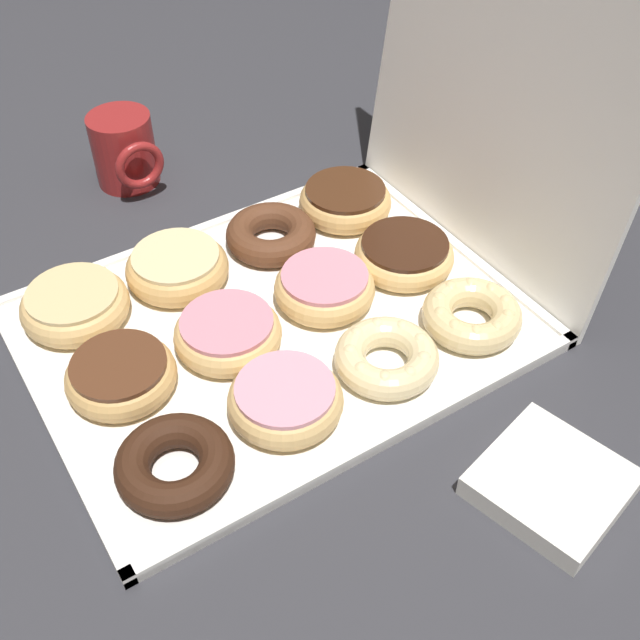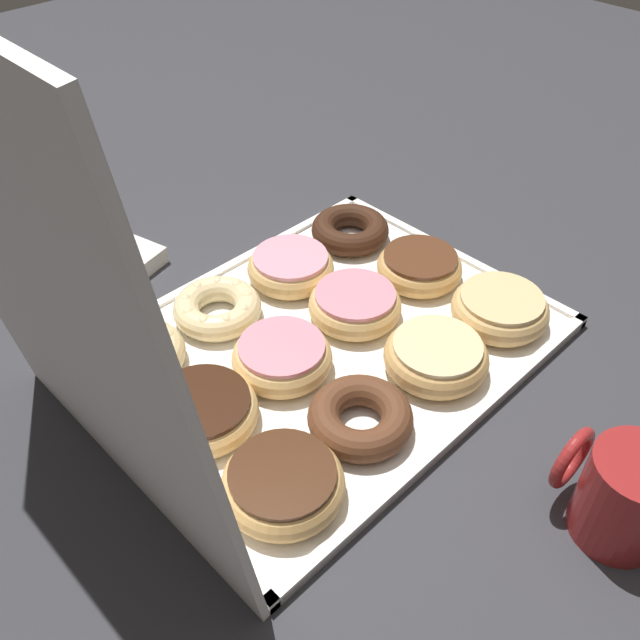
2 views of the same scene
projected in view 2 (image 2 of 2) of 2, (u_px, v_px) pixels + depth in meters
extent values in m
plane|color=#333338|center=(323.00, 348.00, 0.83)|extent=(3.00, 3.00, 0.00)
cube|color=white|center=(323.00, 345.00, 0.83)|extent=(0.41, 0.53, 0.01)
cube|color=white|center=(453.00, 255.00, 0.96)|extent=(0.41, 0.01, 0.01)
cube|color=white|center=(142.00, 467.00, 0.69)|extent=(0.41, 0.01, 0.01)
cube|color=white|center=(454.00, 435.00, 0.72)|extent=(0.01, 0.53, 0.01)
cube|color=white|center=(222.00, 273.00, 0.93)|extent=(0.01, 0.53, 0.01)
cube|color=white|center=(45.00, 308.00, 0.52)|extent=(0.41, 0.06, 0.48)
torus|color=#E5B770|center=(500.00, 309.00, 0.84)|extent=(0.12, 0.12, 0.04)
cylinder|color=#EACC8C|center=(502.00, 298.00, 0.83)|extent=(0.10, 0.10, 0.01)
torus|color=tan|center=(417.00, 266.00, 0.91)|extent=(0.11, 0.11, 0.04)
cylinder|color=#59331E|center=(418.00, 256.00, 0.90)|extent=(0.10, 0.10, 0.01)
torus|color=#381E11|center=(350.00, 230.00, 0.98)|extent=(0.11, 0.11, 0.03)
torus|color=tan|center=(436.00, 357.00, 0.78)|extent=(0.12, 0.12, 0.04)
cylinder|color=beige|center=(438.00, 346.00, 0.77)|extent=(0.10, 0.10, 0.01)
torus|color=#E5B770|center=(355.00, 306.00, 0.85)|extent=(0.12, 0.12, 0.04)
cylinder|color=pink|center=(355.00, 295.00, 0.84)|extent=(0.10, 0.10, 0.01)
torus|color=#E5B770|center=(291.00, 268.00, 0.91)|extent=(0.12, 0.12, 0.04)
cylinder|color=pink|center=(290.00, 257.00, 0.89)|extent=(0.10, 0.10, 0.01)
torus|color=#59331E|center=(360.00, 417.00, 0.71)|extent=(0.11, 0.11, 0.03)
torus|color=#E5B770|center=(282.00, 358.00, 0.78)|extent=(0.12, 0.12, 0.04)
cylinder|color=pink|center=(282.00, 347.00, 0.77)|extent=(0.10, 0.10, 0.01)
torus|color=beige|center=(217.00, 308.00, 0.85)|extent=(0.11, 0.11, 0.03)
sphere|color=beige|center=(198.00, 289.00, 0.86)|extent=(0.02, 0.02, 0.02)
sphere|color=beige|center=(186.00, 301.00, 0.84)|extent=(0.02, 0.02, 0.02)
sphere|color=beige|center=(188.00, 314.00, 0.83)|extent=(0.02, 0.02, 0.02)
sphere|color=beige|center=(204.00, 322.00, 0.81)|extent=(0.02, 0.02, 0.02)
sphere|color=beige|center=(226.00, 321.00, 0.82)|extent=(0.02, 0.02, 0.02)
sphere|color=beige|center=(243.00, 311.00, 0.83)|extent=(0.02, 0.02, 0.02)
sphere|color=beige|center=(247.00, 298.00, 0.85)|extent=(0.02, 0.02, 0.02)
sphere|color=beige|center=(237.00, 287.00, 0.87)|extent=(0.02, 0.02, 0.02)
sphere|color=beige|center=(218.00, 283.00, 0.87)|extent=(0.02, 0.02, 0.02)
torus|color=tan|center=(283.00, 484.00, 0.65)|extent=(0.12, 0.12, 0.04)
cylinder|color=#472816|center=(282.00, 473.00, 0.64)|extent=(0.10, 0.10, 0.01)
torus|color=#E5B770|center=(203.00, 412.00, 0.72)|extent=(0.12, 0.12, 0.04)
cylinder|color=#381E11|center=(201.00, 402.00, 0.71)|extent=(0.10, 0.10, 0.01)
torus|color=#EACC8C|center=(138.00, 354.00, 0.79)|extent=(0.11, 0.11, 0.03)
sphere|color=#EACC8C|center=(118.00, 332.00, 0.80)|extent=(0.02, 0.02, 0.02)
sphere|color=#EACC8C|center=(104.00, 344.00, 0.78)|extent=(0.02, 0.02, 0.02)
sphere|color=#EACC8C|center=(103.00, 359.00, 0.77)|extent=(0.02, 0.02, 0.02)
sphere|color=#EACC8C|center=(114.00, 369.00, 0.75)|extent=(0.02, 0.02, 0.02)
sphere|color=#EACC8C|center=(134.00, 372.00, 0.75)|extent=(0.02, 0.02, 0.02)
sphere|color=#EACC8C|center=(155.00, 365.00, 0.76)|extent=(0.02, 0.02, 0.02)
sphere|color=#EACC8C|center=(168.00, 352.00, 0.77)|extent=(0.02, 0.02, 0.02)
sphere|color=#EACC8C|center=(168.00, 338.00, 0.79)|extent=(0.02, 0.02, 0.02)
sphere|color=#EACC8C|center=(157.00, 328.00, 0.80)|extent=(0.02, 0.02, 0.02)
sphere|color=#EACC8C|center=(138.00, 326.00, 0.81)|extent=(0.02, 0.02, 0.02)
cylinder|color=maroon|center=(627.00, 498.00, 0.61)|extent=(0.09, 0.09, 0.10)
torus|color=maroon|center=(572.00, 458.00, 0.64)|extent=(0.01, 0.07, 0.07)
cube|color=white|center=(104.00, 263.00, 0.94)|extent=(0.15, 0.15, 0.02)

